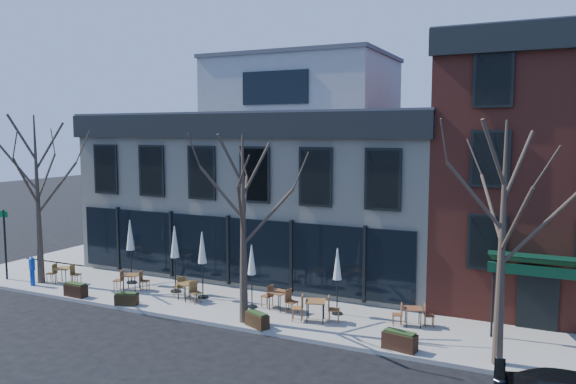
% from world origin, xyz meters
% --- Properties ---
extents(ground, '(120.00, 120.00, 0.00)m').
position_xyz_m(ground, '(0.00, 0.00, 0.00)').
color(ground, black).
rests_on(ground, ground).
extents(sidewalk_front, '(33.50, 4.70, 0.15)m').
position_xyz_m(sidewalk_front, '(3.25, -2.15, 0.07)').
color(sidewalk_front, gray).
rests_on(sidewalk_front, ground).
extents(sidewalk_side, '(4.50, 12.00, 0.15)m').
position_xyz_m(sidewalk_side, '(-11.25, 6.00, 0.07)').
color(sidewalk_side, gray).
rests_on(sidewalk_side, ground).
extents(corner_building, '(18.39, 10.39, 11.10)m').
position_xyz_m(corner_building, '(0.07, 5.07, 4.72)').
color(corner_building, beige).
rests_on(corner_building, ground).
extents(red_brick_building, '(8.20, 11.78, 11.18)m').
position_xyz_m(red_brick_building, '(13.00, 4.98, 5.64)').
color(red_brick_building, maroon).
rests_on(red_brick_building, ground).
extents(tree_corner, '(3.93, 3.98, 7.92)m').
position_xyz_m(tree_corner, '(-8.49, -3.20, 4.25)').
color(tree_corner, '#382B21').
rests_on(tree_corner, sidewalk_front).
extents(tree_mid, '(3.50, 3.55, 7.04)m').
position_xyz_m(tree_mid, '(3.01, -3.90, 3.79)').
color(tree_mid, '#382B21').
rests_on(tree_mid, sidewalk_front).
extents(tree_right, '(3.72, 3.77, 7.48)m').
position_xyz_m(tree_right, '(12.01, -3.90, 4.02)').
color(tree_right, '#382B21').
rests_on(tree_right, sidewalk_front).
extents(sign_pole, '(0.50, 0.10, 3.40)m').
position_xyz_m(sign_pole, '(-10.50, -3.50, 2.07)').
color(sign_pole, black).
rests_on(sign_pole, sidewalk_front).
extents(call_box, '(0.27, 0.27, 1.38)m').
position_xyz_m(call_box, '(-8.41, -3.77, 0.88)').
color(call_box, '#0C379D').
rests_on(call_box, sidewalk_front).
extents(cafe_set_0, '(1.75, 0.85, 0.90)m').
position_xyz_m(cafe_set_0, '(-7.43, -2.83, 0.61)').
color(cafe_set_0, brown).
rests_on(cafe_set_0, sidewalk_front).
extents(cafe_set_1, '(1.69, 0.93, 0.87)m').
position_xyz_m(cafe_set_1, '(-3.73, -2.37, 0.60)').
color(cafe_set_1, brown).
rests_on(cafe_set_1, sidewalk_front).
extents(cafe_set_2, '(1.75, 1.02, 0.90)m').
position_xyz_m(cafe_set_2, '(-0.57, -2.53, 0.61)').
color(cafe_set_2, brown).
rests_on(cafe_set_2, sidewalk_front).
extents(cafe_set_3, '(1.79, 0.84, 0.92)m').
position_xyz_m(cafe_set_3, '(3.58, -2.07, 0.62)').
color(cafe_set_3, brown).
rests_on(cafe_set_3, sidewalk_front).
extents(cafe_set_4, '(1.90, 1.03, 0.98)m').
position_xyz_m(cafe_set_4, '(5.43, -2.71, 0.65)').
color(cafe_set_4, brown).
rests_on(cafe_set_4, sidewalk_front).
extents(cafe_set_5, '(1.60, 0.88, 0.82)m').
position_xyz_m(cafe_set_5, '(8.87, -1.62, 0.57)').
color(cafe_set_5, brown).
rests_on(cafe_set_5, sidewalk_front).
extents(umbrella_0, '(0.48, 0.48, 3.02)m').
position_xyz_m(umbrella_0, '(-4.55, -1.44, 2.28)').
color(umbrella_0, black).
rests_on(umbrella_0, sidewalk_front).
extents(umbrella_1, '(0.48, 0.48, 2.98)m').
position_xyz_m(umbrella_1, '(-1.74, -1.76, 2.25)').
color(umbrella_1, black).
rests_on(umbrella_1, sidewalk_front).
extents(umbrella_2, '(0.46, 0.46, 2.88)m').
position_xyz_m(umbrella_2, '(-0.15, -1.97, 2.18)').
color(umbrella_2, black).
rests_on(umbrella_2, sidewalk_front).
extents(umbrella_3, '(0.41, 0.41, 2.59)m').
position_xyz_m(umbrella_3, '(2.42, -2.23, 1.98)').
color(umbrella_3, black).
rests_on(umbrella_3, sidewalk_front).
extents(umbrella_4, '(0.42, 0.42, 2.64)m').
position_xyz_m(umbrella_4, '(5.86, -1.56, 2.01)').
color(umbrella_4, black).
rests_on(umbrella_4, sidewalk_front).
extents(planter_0, '(1.07, 0.47, 0.59)m').
position_xyz_m(planter_0, '(-5.25, -4.20, 0.44)').
color(planter_0, black).
rests_on(planter_0, sidewalk_front).
extents(planter_1, '(1.01, 0.68, 0.52)m').
position_xyz_m(planter_1, '(-2.41, -4.20, 0.41)').
color(planter_1, '#312210').
rests_on(planter_1, sidewalk_front).
extents(planter_2, '(1.07, 0.77, 0.56)m').
position_xyz_m(planter_2, '(3.73, -4.20, 0.43)').
color(planter_2, '#312010').
rests_on(planter_2, sidewalk_front).
extents(planter_3, '(1.19, 0.65, 0.63)m').
position_xyz_m(planter_3, '(9.00, -4.10, 0.46)').
color(planter_3, '#321B10').
rests_on(planter_3, sidewalk_front).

